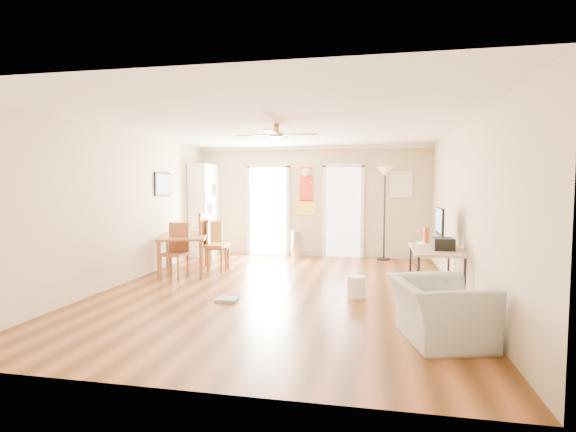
% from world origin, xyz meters
% --- Properties ---
extents(floor, '(7.00, 7.00, 0.00)m').
position_xyz_m(floor, '(0.00, 0.00, 0.00)').
color(floor, brown).
rests_on(floor, ground).
extents(ceiling, '(5.50, 7.00, 0.00)m').
position_xyz_m(ceiling, '(0.00, 0.00, 2.60)').
color(ceiling, silver).
rests_on(ceiling, floor).
extents(wall_back, '(5.50, 0.04, 2.60)m').
position_xyz_m(wall_back, '(0.00, 3.50, 1.30)').
color(wall_back, beige).
rests_on(wall_back, floor).
extents(wall_front, '(5.50, 0.04, 2.60)m').
position_xyz_m(wall_front, '(0.00, -3.50, 1.30)').
color(wall_front, beige).
rests_on(wall_front, floor).
extents(wall_left, '(0.04, 7.00, 2.60)m').
position_xyz_m(wall_left, '(-2.75, 0.00, 1.30)').
color(wall_left, beige).
rests_on(wall_left, floor).
extents(wall_right, '(0.04, 7.00, 2.60)m').
position_xyz_m(wall_right, '(2.75, 0.00, 1.30)').
color(wall_right, beige).
rests_on(wall_right, floor).
extents(crown_molding, '(5.50, 7.00, 0.08)m').
position_xyz_m(crown_molding, '(0.00, 0.00, 2.56)').
color(crown_molding, white).
rests_on(crown_molding, wall_back).
extents(kitchen_doorway, '(0.90, 0.10, 2.10)m').
position_xyz_m(kitchen_doorway, '(-1.05, 3.48, 1.05)').
color(kitchen_doorway, white).
rests_on(kitchen_doorway, wall_back).
extents(bathroom_doorway, '(0.80, 0.10, 2.10)m').
position_xyz_m(bathroom_doorway, '(0.75, 3.48, 1.05)').
color(bathroom_doorway, white).
rests_on(bathroom_doorway, wall_back).
extents(wall_decal, '(0.46, 0.03, 1.10)m').
position_xyz_m(wall_decal, '(-0.13, 3.48, 1.55)').
color(wall_decal, red).
rests_on(wall_decal, wall_back).
extents(ac_grille, '(0.50, 0.04, 0.60)m').
position_xyz_m(ac_grille, '(2.05, 3.47, 1.70)').
color(ac_grille, white).
rests_on(ac_grille, wall_back).
extents(framed_poster, '(0.04, 0.66, 0.48)m').
position_xyz_m(framed_poster, '(-2.73, 1.40, 1.70)').
color(framed_poster, black).
rests_on(framed_poster, wall_left).
extents(ceiling_fan, '(1.24, 1.24, 0.20)m').
position_xyz_m(ceiling_fan, '(0.00, -0.30, 2.43)').
color(ceiling_fan, '#593819').
rests_on(ceiling_fan, ceiling).
extents(bookshelf, '(0.50, 1.01, 2.18)m').
position_xyz_m(bookshelf, '(-2.51, 3.07, 1.09)').
color(bookshelf, white).
rests_on(bookshelf, floor).
extents(dining_table, '(1.26, 1.63, 0.72)m').
position_xyz_m(dining_table, '(-2.15, 1.11, 0.36)').
color(dining_table, brown).
rests_on(dining_table, floor).
extents(dining_chair_right_a, '(0.50, 0.50, 0.99)m').
position_xyz_m(dining_chair_right_a, '(-1.60, 1.46, 0.49)').
color(dining_chair_right_a, brown).
rests_on(dining_chair_right_a, floor).
extents(dining_chair_right_b, '(0.47, 0.47, 1.13)m').
position_xyz_m(dining_chair_right_b, '(-1.60, 1.30, 0.57)').
color(dining_chair_right_b, '#A97236').
rests_on(dining_chair_right_b, floor).
extents(dining_chair_near, '(0.44, 0.44, 0.98)m').
position_xyz_m(dining_chair_near, '(-2.09, 0.55, 0.49)').
color(dining_chair_near, '#9D5932').
rests_on(dining_chair_near, floor).
extents(dining_chair_far, '(0.40, 0.40, 0.90)m').
position_xyz_m(dining_chair_far, '(-1.94, 2.27, 0.45)').
color(dining_chair_far, '#A77636').
rests_on(dining_chair_far, floor).
extents(trash_can, '(0.37, 0.37, 0.63)m').
position_xyz_m(trash_can, '(-0.28, 3.17, 0.31)').
color(trash_can, '#B5B5B7').
rests_on(trash_can, floor).
extents(torchiere_lamp, '(0.50, 0.50, 2.09)m').
position_xyz_m(torchiere_lamp, '(1.69, 3.25, 1.04)').
color(torchiere_lamp, black).
rests_on(torchiere_lamp, floor).
extents(computer_desk, '(0.68, 1.37, 0.73)m').
position_xyz_m(computer_desk, '(2.36, 0.05, 0.37)').
color(computer_desk, tan).
rests_on(computer_desk, floor).
extents(imac, '(0.30, 0.63, 0.59)m').
position_xyz_m(imac, '(2.47, 0.42, 1.03)').
color(imac, black).
rests_on(imac, computer_desk).
extents(keyboard, '(0.13, 0.39, 0.01)m').
position_xyz_m(keyboard, '(2.20, 0.54, 0.74)').
color(keyboard, silver).
rests_on(keyboard, computer_desk).
extents(printer, '(0.30, 0.35, 0.17)m').
position_xyz_m(printer, '(2.45, -0.06, 0.82)').
color(printer, black).
rests_on(printer, computer_desk).
extents(orange_bottle, '(0.11, 0.11, 0.26)m').
position_xyz_m(orange_bottle, '(2.30, 0.69, 0.86)').
color(orange_bottle, '#D04A12').
rests_on(orange_bottle, computer_desk).
extents(wastebasket_a, '(0.29, 0.29, 0.32)m').
position_xyz_m(wastebasket_a, '(1.20, -0.22, 0.16)').
color(wastebasket_a, silver).
rests_on(wastebasket_a, floor).
extents(wastebasket_b, '(0.36, 0.36, 0.33)m').
position_xyz_m(wastebasket_b, '(2.12, -1.23, 0.17)').
color(wastebasket_b, silver).
rests_on(wastebasket_b, floor).
extents(floor_cloth, '(0.32, 0.26, 0.04)m').
position_xyz_m(floor_cloth, '(-0.63, -0.81, 0.02)').
color(floor_cloth, gray).
rests_on(floor_cloth, floor).
extents(armchair, '(1.11, 1.21, 0.66)m').
position_xyz_m(armchair, '(2.15, -1.92, 0.33)').
color(armchair, '#A1A19C').
rests_on(armchair, floor).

